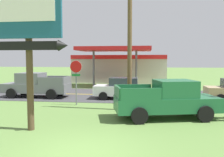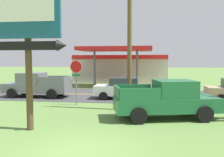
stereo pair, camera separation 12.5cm
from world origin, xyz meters
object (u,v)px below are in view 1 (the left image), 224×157
(utility_pole, at_px, (130,27))
(pickup_green_parked_on_lawn, at_px, (167,100))
(stop_sign, at_px, (76,75))
(pickup_grey_on_road, at_px, (36,85))
(motel_sign, at_px, (29,30))
(gas_station, at_px, (120,68))
(car_white_mid_lane, at_px, (122,88))

(utility_pole, xyz_separation_m, pickup_green_parked_on_lawn, (2.05, -1.75, -3.96))
(stop_sign, xyz_separation_m, pickup_grey_on_road, (-4.18, 2.94, -1.06))
(motel_sign, distance_m, pickup_grey_on_road, 10.25)
(motel_sign, bearing_deg, utility_pole, 51.37)
(stop_sign, distance_m, pickup_grey_on_road, 5.22)
(gas_station, bearing_deg, pickup_grey_on_road, -110.35)
(stop_sign, distance_m, utility_pole, 4.75)
(motel_sign, height_order, pickup_grey_on_road, motel_sign)
(pickup_grey_on_road, bearing_deg, gas_station, 69.65)
(stop_sign, height_order, pickup_green_parked_on_lawn, stop_sign)
(pickup_green_parked_on_lawn, relative_size, car_white_mid_lane, 1.31)
(motel_sign, distance_m, pickup_green_parked_on_lawn, 7.40)
(car_white_mid_lane, bearing_deg, motel_sign, -108.89)
(stop_sign, distance_m, pickup_green_parked_on_lawn, 6.42)
(pickup_grey_on_road, relative_size, car_white_mid_lane, 1.24)
(motel_sign, distance_m, car_white_mid_lane, 9.99)
(gas_station, xyz_separation_m, pickup_green_parked_on_lawn, (4.52, -20.11, -0.98))
(gas_station, bearing_deg, utility_pole, -82.34)
(gas_station, distance_m, pickup_green_parked_on_lawn, 20.63)
(stop_sign, relative_size, car_white_mid_lane, 0.70)
(stop_sign, height_order, utility_pole, utility_pole)
(stop_sign, xyz_separation_m, utility_pole, (3.58, -1.14, 2.90))
(car_white_mid_lane, bearing_deg, gas_station, 96.67)
(pickup_green_parked_on_lawn, bearing_deg, motel_sign, -152.57)
(utility_pole, distance_m, pickup_grey_on_road, 9.62)
(pickup_green_parked_on_lawn, distance_m, pickup_grey_on_road, 11.42)
(pickup_grey_on_road, height_order, car_white_mid_lane, pickup_grey_on_road)
(stop_sign, bearing_deg, gas_station, 86.30)
(pickup_green_parked_on_lawn, bearing_deg, car_white_mid_lane, 116.06)
(motel_sign, xyz_separation_m, gas_station, (1.37, 23.17, -2.28))
(motel_sign, bearing_deg, pickup_grey_on_road, 113.82)
(pickup_grey_on_road, bearing_deg, utility_pole, -27.72)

